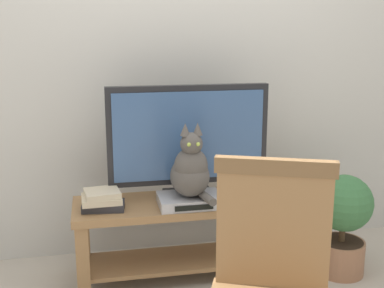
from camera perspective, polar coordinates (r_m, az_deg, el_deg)
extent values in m
cube|color=beige|center=(3.21, -1.57, 12.40)|extent=(7.00, 0.12, 2.80)
cube|color=olive|center=(2.91, -0.20, -6.82)|extent=(1.33, 0.41, 0.04)
cube|color=olive|center=(2.81, -12.31, -13.13)|extent=(0.07, 0.07, 0.43)
cube|color=olive|center=(3.04, 12.12, -11.06)|extent=(0.07, 0.07, 0.43)
cube|color=olive|center=(3.09, -12.25, -10.58)|extent=(0.07, 0.07, 0.43)
cube|color=olive|center=(3.30, 9.97, -8.92)|extent=(0.07, 0.07, 0.43)
cube|color=olive|center=(3.05, -0.19, -12.94)|extent=(1.23, 0.33, 0.02)
cube|color=black|center=(2.95, -0.41, -5.77)|extent=(0.28, 0.20, 0.03)
cube|color=black|center=(2.93, -0.41, -4.94)|extent=(0.06, 0.04, 0.06)
cube|color=black|center=(2.85, -0.42, 1.06)|extent=(0.93, 0.05, 0.57)
cube|color=#385684|center=(2.82, -0.31, 0.94)|extent=(0.86, 0.01, 0.50)
sphere|color=#2672F2|center=(3.00, 8.11, -3.71)|extent=(0.01, 0.01, 0.01)
cube|color=#ADADB2|center=(2.81, -0.25, -6.42)|extent=(0.35, 0.24, 0.06)
cube|color=black|center=(2.70, 0.25, -7.28)|extent=(0.21, 0.01, 0.03)
ellipsoid|color=#514C47|center=(2.77, -0.25, -3.71)|extent=(0.22, 0.27, 0.22)
ellipsoid|color=#514C47|center=(2.72, -0.12, -2.50)|extent=(0.18, 0.17, 0.20)
sphere|color=#514C47|center=(2.67, -0.07, 0.04)|extent=(0.12, 0.12, 0.12)
cone|color=#514C47|center=(2.65, -0.78, 1.68)|extent=(0.06, 0.06, 0.07)
cone|color=#514C47|center=(2.66, 0.64, 1.74)|extent=(0.06, 0.06, 0.07)
sphere|color=#B2C64C|center=(2.61, -0.35, -0.07)|extent=(0.02, 0.02, 0.02)
sphere|color=#B2C64C|center=(2.62, 0.70, -0.02)|extent=(0.02, 0.02, 0.02)
cylinder|color=#514C47|center=(2.73, 1.48, -5.98)|extent=(0.09, 0.22, 0.04)
cube|color=olive|center=(1.92, 9.24, -8.98)|extent=(0.41, 0.19, 0.51)
cube|color=brown|center=(1.85, 9.50, -2.57)|extent=(0.43, 0.21, 0.06)
cube|color=#2D2D33|center=(2.79, -10.06, -6.97)|extent=(0.24, 0.16, 0.04)
cube|color=beige|center=(2.79, -10.28, -6.19)|extent=(0.22, 0.18, 0.03)
cube|color=beige|center=(2.78, -10.21, -5.55)|extent=(0.20, 0.19, 0.03)
cylinder|color=#9E6B4C|center=(3.20, 16.55, -12.21)|extent=(0.28, 0.28, 0.20)
cylinder|color=#332319|center=(3.16, 16.67, -10.70)|extent=(0.26, 0.26, 0.02)
cylinder|color=#4C3823|center=(3.14, 16.74, -9.65)|extent=(0.04, 0.04, 0.11)
sphere|color=#386B3D|center=(3.07, 16.98, -6.45)|extent=(0.33, 0.33, 0.33)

